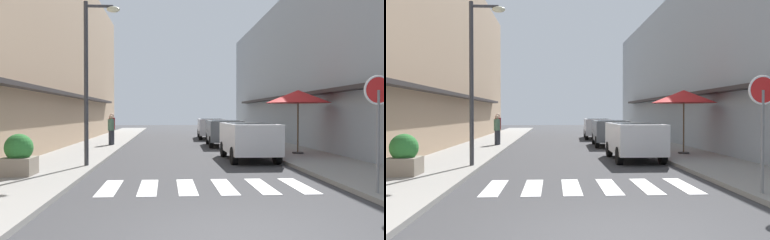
# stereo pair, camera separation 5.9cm
# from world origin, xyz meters

# --- Properties ---
(ground_plane) EXTENTS (83.63, 83.63, 0.00)m
(ground_plane) POSITION_xyz_m (0.00, 15.21, 0.00)
(ground_plane) COLOR #38383A
(sidewalk_left) EXTENTS (2.85, 53.22, 0.12)m
(sidewalk_left) POSITION_xyz_m (-4.74, 15.21, 0.06)
(sidewalk_left) COLOR gray
(sidewalk_left) RESTS_ON ground_plane
(sidewalk_right) EXTENTS (2.85, 53.22, 0.12)m
(sidewalk_right) POSITION_xyz_m (4.74, 15.21, 0.06)
(sidewalk_right) COLOR gray
(sidewalk_right) RESTS_ON ground_plane
(building_row_left) EXTENTS (5.50, 36.21, 10.61)m
(building_row_left) POSITION_xyz_m (-8.66, 16.11, 5.30)
(building_row_left) COLOR tan
(building_row_left) RESTS_ON ground_plane
(building_row_right) EXTENTS (5.50, 36.21, 8.99)m
(building_row_right) POSITION_xyz_m (8.66, 16.11, 4.50)
(building_row_right) COLOR #939EA8
(building_row_right) RESTS_ON ground_plane
(crosswalk) EXTENTS (5.20, 2.20, 0.01)m
(crosswalk) POSITION_xyz_m (-0.00, 4.26, 0.01)
(crosswalk) COLOR silver
(crosswalk) RESTS_ON ground_plane
(parked_car_near) EXTENTS (1.81, 3.95, 1.47)m
(parked_car_near) POSITION_xyz_m (2.26, 9.79, 0.92)
(parked_car_near) COLOR silver
(parked_car_near) RESTS_ON ground_plane
(parked_car_mid) EXTENTS (1.93, 4.03, 1.47)m
(parked_car_mid) POSITION_xyz_m (2.26, 16.51, 0.92)
(parked_car_mid) COLOR #4C5156
(parked_car_mid) RESTS_ON ground_plane
(parked_car_far) EXTENTS (1.98, 4.53, 1.47)m
(parked_car_far) POSITION_xyz_m (2.26, 23.07, 0.92)
(parked_car_far) COLOR silver
(parked_car_far) RESTS_ON ground_plane
(round_street_sign) EXTENTS (0.65, 0.07, 2.56)m
(round_street_sign) POSITION_xyz_m (3.60, 2.69, 2.08)
(round_street_sign) COLOR slate
(round_street_sign) RESTS_ON sidewalk_right
(street_lamp) EXTENTS (1.19, 0.28, 5.44)m
(street_lamp) POSITION_xyz_m (-3.45, 7.73, 3.44)
(street_lamp) COLOR #38383D
(street_lamp) RESTS_ON sidewalk_left
(cafe_umbrella) EXTENTS (2.76, 2.76, 2.73)m
(cafe_umbrella) POSITION_xyz_m (4.70, 11.09, 2.57)
(cafe_umbrella) COLOR #262626
(cafe_umbrella) RESTS_ON sidewalk_right
(planter_corner) EXTENTS (0.84, 0.84, 1.16)m
(planter_corner) POSITION_xyz_m (-5.11, 5.76, 0.67)
(planter_corner) COLOR gray
(planter_corner) RESTS_ON sidewalk_left
(pedestrian_walking_near) EXTENTS (0.34, 0.34, 1.64)m
(pedestrian_walking_near) POSITION_xyz_m (-4.00, 16.21, 0.98)
(pedestrian_walking_near) COLOR #282B33
(pedestrian_walking_near) RESTS_ON sidewalk_left
(pedestrian_walking_far) EXTENTS (0.34, 0.34, 1.72)m
(pedestrian_walking_far) POSITION_xyz_m (-3.99, 16.53, 1.03)
(pedestrian_walking_far) COLOR #282B33
(pedestrian_walking_far) RESTS_ON sidewalk_left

